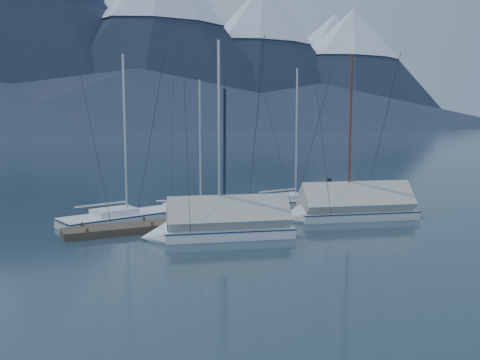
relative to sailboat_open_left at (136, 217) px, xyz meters
name	(u,v)px	position (x,y,z in m)	size (l,w,h in m)	color
ground	(258,228)	(4.92, -4.65, -0.17)	(1000.00, 1000.00, 0.00)	#15242F
mountain_range	(10,41)	(9.04, 365.80, 58.48)	(877.00, 584.00, 150.50)	#475675
dock	(240,219)	(4.92, -2.65, -0.06)	(18.00, 1.50, 0.54)	#382D23
mooring_posts	(231,215)	(4.42, -2.65, 0.18)	(15.12, 1.52, 0.35)	#382D23
sailboat_open_left	(136,217)	(0.00, 0.00, 0.00)	(7.49, 3.69, 9.54)	white
sailboat_open_mid	(209,214)	(3.86, -0.88, -0.02)	(6.41, 4.08, 8.24)	silver
sailboat_open_right	(302,202)	(10.74, 0.34, 0.00)	(7.23, 3.05, 9.33)	silver
sailboat_covered_near	(345,210)	(10.40, -4.54, 0.32)	(7.82, 4.13, 9.73)	silver
sailboat_covered_far	(216,227)	(2.32, -5.48, 0.31)	(7.23, 3.79, 9.72)	white
person	(329,192)	(10.85, -2.42, 1.00)	(0.60, 0.39, 1.65)	black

